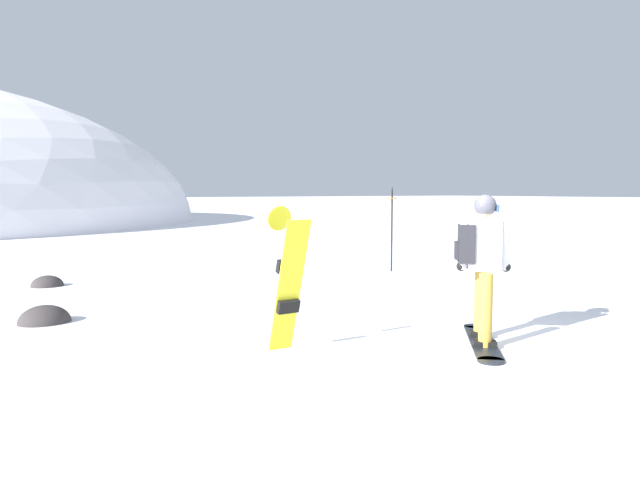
{
  "coord_description": "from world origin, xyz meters",
  "views": [
    {
      "loc": [
        -4.66,
        -4.6,
        1.76
      ],
      "look_at": [
        0.22,
        3.11,
        1.0
      ],
      "focal_mm": 33.43,
      "sensor_mm": 36.0,
      "label": 1
    }
  ],
  "objects_px": {
    "spare_snowboard": "(288,279)",
    "piste_marker_near": "(392,223)",
    "snowboarder_main": "(481,264)",
    "rock_mid": "(45,323)",
    "rock_dark": "(47,286)"
  },
  "relations": [
    {
      "from": "spare_snowboard",
      "to": "rock_dark",
      "type": "height_order",
      "value": "spare_snowboard"
    },
    {
      "from": "piste_marker_near",
      "to": "rock_dark",
      "type": "height_order",
      "value": "piste_marker_near"
    },
    {
      "from": "snowboarder_main",
      "to": "piste_marker_near",
      "type": "relative_size",
      "value": 0.93
    },
    {
      "from": "piste_marker_near",
      "to": "snowboarder_main",
      "type": "bearing_deg",
      "value": -119.65
    },
    {
      "from": "spare_snowboard",
      "to": "piste_marker_near",
      "type": "xyz_separation_m",
      "value": [
        5.11,
        4.51,
        0.25
      ]
    },
    {
      "from": "piste_marker_near",
      "to": "rock_mid",
      "type": "distance_m",
      "value": 7.37
    },
    {
      "from": "snowboarder_main",
      "to": "rock_mid",
      "type": "relative_size",
      "value": 2.55
    },
    {
      "from": "spare_snowboard",
      "to": "piste_marker_near",
      "type": "bearing_deg",
      "value": 41.43
    },
    {
      "from": "snowboarder_main",
      "to": "rock_mid",
      "type": "bearing_deg",
      "value": 136.84
    },
    {
      "from": "piste_marker_near",
      "to": "spare_snowboard",
      "type": "bearing_deg",
      "value": -138.57
    },
    {
      "from": "snowboarder_main",
      "to": "spare_snowboard",
      "type": "height_order",
      "value": "snowboarder_main"
    },
    {
      "from": "spare_snowboard",
      "to": "snowboarder_main",
      "type": "bearing_deg",
      "value": -21.84
    },
    {
      "from": "snowboarder_main",
      "to": "rock_dark",
      "type": "bearing_deg",
      "value": 116.95
    },
    {
      "from": "spare_snowboard",
      "to": "rock_mid",
      "type": "bearing_deg",
      "value": 123.98
    },
    {
      "from": "spare_snowboard",
      "to": "rock_mid",
      "type": "xyz_separation_m",
      "value": [
        -2.04,
        3.02,
        -0.81
      ]
    }
  ]
}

